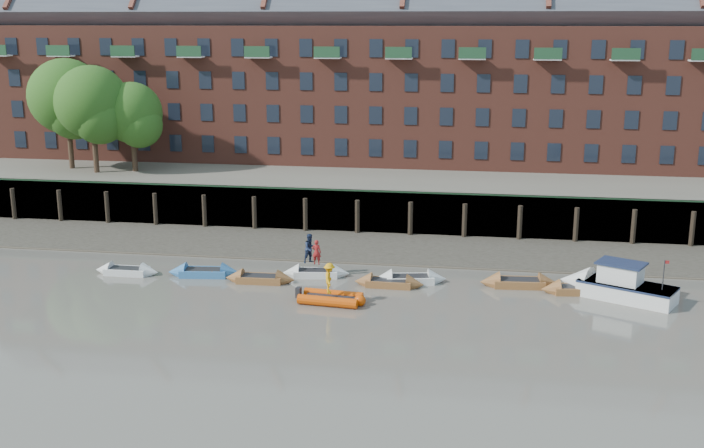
% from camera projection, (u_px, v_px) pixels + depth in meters
% --- Properties ---
extents(ground, '(220.00, 220.00, 0.00)m').
position_uv_depth(ground, '(331.00, 344.00, 41.01)').
color(ground, '#615D54').
rests_on(ground, ground).
extents(foreshore, '(110.00, 8.00, 0.50)m').
position_uv_depth(foreshore, '(377.00, 248.00, 58.26)').
color(foreshore, '#3D382F').
rests_on(foreshore, ground).
extents(mud_band, '(110.00, 1.60, 0.10)m').
position_uv_depth(mud_band, '(371.00, 262.00, 55.00)').
color(mud_band, '#4C4336').
rests_on(mud_band, ground).
extents(river_wall, '(110.00, 1.23, 3.30)m').
position_uv_depth(river_wall, '(385.00, 212.00, 62.07)').
color(river_wall, '#2D2A26').
rests_on(river_wall, ground).
extents(bank_terrace, '(110.00, 28.00, 3.20)m').
position_uv_depth(bank_terrace, '(403.00, 179.00, 75.12)').
color(bank_terrace, '#5E594D').
rests_on(bank_terrace, ground).
extents(apartment_terrace, '(80.60, 15.56, 20.98)m').
position_uv_depth(apartment_terrace, '(405.00, 53.00, 73.36)').
color(apartment_terrace, brown).
rests_on(apartment_terrace, bank_terrace).
extents(tree_cluster, '(11.76, 7.74, 9.40)m').
position_uv_depth(tree_cluster, '(89.00, 102.00, 68.95)').
color(tree_cluster, '#3A281C').
rests_on(tree_cluster, bank_terrace).
extents(rowboat_0, '(4.18, 1.23, 1.21)m').
position_uv_depth(rowboat_0, '(127.00, 271.00, 52.22)').
color(rowboat_0, silver).
rests_on(rowboat_0, ground).
extents(rowboat_1, '(4.69, 1.84, 1.32)m').
position_uv_depth(rowboat_1, '(204.00, 272.00, 51.87)').
color(rowboat_1, '#3068A2').
rests_on(rowboat_1, ground).
extents(rowboat_2, '(4.39, 1.43, 1.26)m').
position_uv_depth(rowboat_2, '(260.00, 279.00, 50.63)').
color(rowboat_2, brown).
rests_on(rowboat_2, ground).
extents(rowboat_3, '(4.37, 1.76, 1.23)m').
position_uv_depth(rowboat_3, '(316.00, 273.00, 51.78)').
color(rowboat_3, silver).
rests_on(rowboat_3, ground).
extents(rowboat_4, '(4.28, 1.31, 1.23)m').
position_uv_depth(rowboat_4, '(389.00, 283.00, 49.85)').
color(rowboat_4, brown).
rests_on(rowboat_4, ground).
extents(rowboat_5, '(4.68, 2.14, 1.31)m').
position_uv_depth(rowboat_5, '(410.00, 279.00, 50.51)').
color(rowboat_5, silver).
rests_on(rowboat_5, ground).
extents(rowboat_6, '(4.82, 1.74, 1.37)m').
position_uv_depth(rowboat_6, '(519.00, 283.00, 49.79)').
color(rowboat_6, brown).
rests_on(rowboat_6, ground).
extents(rowboat_7, '(4.49, 1.79, 1.27)m').
position_uv_depth(rowboat_7, '(578.00, 290.00, 48.59)').
color(rowboat_7, brown).
rests_on(rowboat_7, ground).
extents(rib_tender, '(3.88, 2.15, 0.66)m').
position_uv_depth(rib_tender, '(333.00, 298.00, 46.89)').
color(rib_tender, '#CC4305').
rests_on(rib_tender, ground).
extents(motor_launch, '(6.96, 4.96, 2.76)m').
position_uv_depth(motor_launch, '(608.00, 284.00, 48.02)').
color(motor_launch, silver).
rests_on(motor_launch, ground).
extents(person_rower_a, '(0.59, 0.39, 1.58)m').
position_uv_depth(person_rower_a, '(317.00, 252.00, 51.35)').
color(person_rower_a, maroon).
rests_on(person_rower_a, rowboat_3).
extents(person_rower_b, '(1.15, 1.14, 1.88)m').
position_uv_depth(person_rower_b, '(310.00, 248.00, 51.63)').
color(person_rower_b, '#19233F').
rests_on(person_rower_b, rowboat_3).
extents(person_rib_crew, '(0.81, 1.22, 1.76)m').
position_uv_depth(person_rib_crew, '(329.00, 278.00, 46.57)').
color(person_rib_crew, orange).
rests_on(person_rib_crew, rib_tender).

